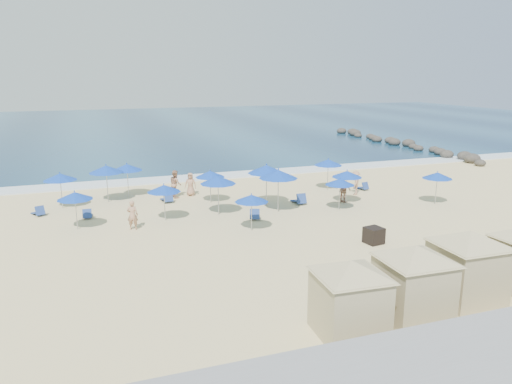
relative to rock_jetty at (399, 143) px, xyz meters
The scene contains 34 objects.
ground 34.59m from the rock_jetty, 133.95° to the right, with size 160.00×160.00×0.00m, color beige.
ocean 38.50m from the rock_jetty, 128.58° to the left, with size 160.00×80.00×0.06m, color navy.
surf_line 25.79m from the rock_jetty, 158.61° to the right, with size 160.00×2.50×0.08m, color white.
seawall 45.29m from the rock_jetty, 122.01° to the right, with size 160.00×6.10×1.22m.
rock_jetty is the anchor object (origin of this frame).
trash_bin 34.72m from the rock_jetty, 127.41° to the right, with size 0.80×0.80×0.80m, color black.
cabana_0 43.91m from the rock_jetty, 127.46° to the right, with size 4.41×4.41×2.77m.
cabana_1 42.19m from the rock_jetty, 124.87° to the right, with size 4.58×4.58×2.88m.
cabana_2 40.34m from the rock_jetty, 122.11° to the right, with size 4.72×4.72×2.96m.
umbrella_0 38.86m from the rock_jetty, 156.48° to the right, with size 2.01×2.01×2.29m.
umbrella_1 40.28m from the rock_jetty, 149.76° to the right, with size 1.87×1.87×2.13m.
umbrella_2 36.06m from the rock_jetty, 155.74° to the right, with size 2.19×2.19×2.49m.
umbrella_3 36.29m from the rock_jetty, 146.05° to the right, with size 1.90×1.90×2.16m.
umbrella_4 31.75m from the rock_jetty, 147.08° to the right, with size 1.90×1.90×2.16m.
umbrella_5 33.64m from the rock_jetty, 143.21° to the right, with size 2.12×2.12×2.42m.
umbrella_6 35.23m from the rock_jetty, 137.79° to the right, with size 1.79×1.79×2.04m.
umbrella_7 30.39m from the rock_jetty, 140.84° to the right, with size 2.37×2.37×2.70m.
umbrella_8 31.28m from the rock_jetty, 138.43° to the right, with size 2.34×2.34×2.67m.
umbrella_9 24.34m from the rock_jetty, 137.19° to the right, with size 2.01×2.01×2.28m.
umbrella_10 27.52m from the rock_jetty, 132.30° to the right, with size 1.93×1.93×2.20m.
umbrella_11 26.04m from the rock_jetty, 120.51° to the right, with size 1.87×1.87×2.13m.
umbrella_12 34.39m from the rock_jetty, 156.29° to the right, with size 2.04×2.04×2.32m.
umbrella_13 29.30m from the rock_jetty, 132.35° to the right, with size 1.79×1.79×2.04m.
beach_chair_0 40.50m from the rock_jetty, 155.65° to the right, with size 0.90×1.25×0.63m.
beach_chair_1 38.78m from the rock_jetty, 151.90° to the right, with size 0.58×1.15×0.62m.
beach_chair_2 33.41m from the rock_jetty, 151.11° to the right, with size 0.67×1.37×0.74m.
beach_chair_3 33.25m from the rock_jetty, 139.27° to the right, with size 0.95×1.36×0.68m.
beach_chair_4 28.90m from the rock_jetty, 137.69° to the right, with size 0.66×1.39×0.75m.
beach_chair_5 23.32m from the rock_jetty, 131.63° to the right, with size 0.70×1.19×0.62m.
beachgoer_0 38.43m from the rock_jetty, 146.31° to the right, with size 0.58×0.38×1.60m, color tan.
beachgoer_1 32.20m from the rock_jetty, 152.14° to the right, with size 0.89×0.70×1.84m, color tan.
beachgoer_2 27.39m from the rock_jetty, 132.70° to the right, with size 1.02×0.42×1.73m, color tan.
beachgoer_3 24.94m from the rock_jetty, 132.13° to the right, with size 1.07×0.61×1.65m, color tan.
beachgoer_4 31.24m from the rock_jetty, 151.41° to the right, with size 0.77×0.50×1.58m, color tan.
Camera 1 is at (-10.40, -22.61, 8.20)m, focal length 35.00 mm.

